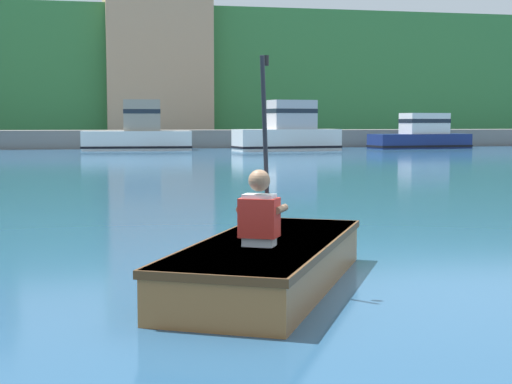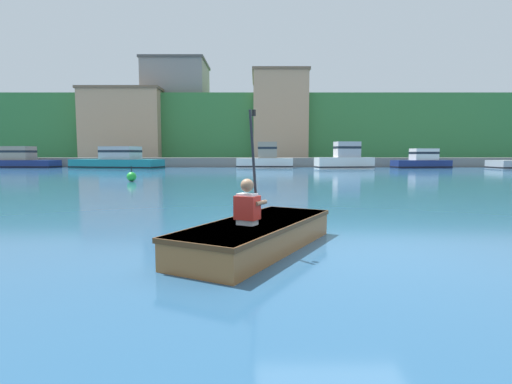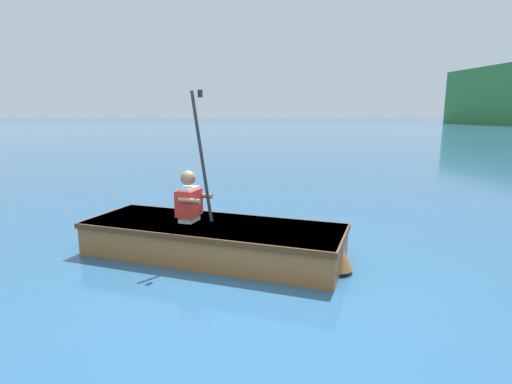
{
  "view_description": "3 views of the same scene",
  "coord_description": "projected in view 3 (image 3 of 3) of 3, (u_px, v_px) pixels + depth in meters",
  "views": [
    {
      "loc": [
        -2.63,
        -6.41,
        1.35
      ],
      "look_at": [
        -1.22,
        0.21,
        0.73
      ],
      "focal_mm": 55.0,
      "sensor_mm": 36.0,
      "label": 1
    },
    {
      "loc": [
        -1.24,
        -5.61,
        1.29
      ],
      "look_at": [
        -1.22,
        0.21,
        0.73
      ],
      "focal_mm": 28.0,
      "sensor_mm": 36.0,
      "label": 2
    },
    {
      "loc": [
        3.17,
        -0.45,
        1.61
      ],
      "look_at": [
        -1.22,
        0.21,
        0.73
      ],
      "focal_mm": 28.0,
      "sensor_mm": 36.0,
      "label": 3
    }
  ],
  "objects": [
    {
      "name": "rowboat_foreground",
      "position": [
        216.0,
        238.0,
        4.53
      ],
      "size": [
        2.3,
        3.1,
        0.38
      ],
      "color": "#935B2D",
      "rests_on": "ground"
    },
    {
      "name": "person_paddler",
      "position": [
        190.0,
        198.0,
        4.55
      ],
      "size": [
        0.44,
        0.44,
        1.47
      ],
      "color": "silver",
      "rests_on": "rowboat_foreground"
    },
    {
      "name": "ground_plane",
      "position": [
        253.0,
        302.0,
        3.45
      ],
      "size": [
        300.0,
        300.0,
        0.0
      ],
      "primitive_type": "plane",
      "color": "navy"
    }
  ]
}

